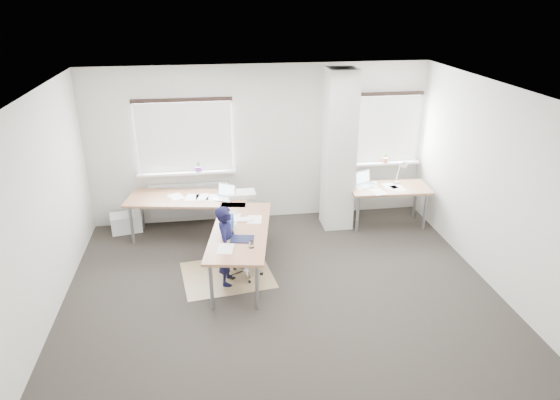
{
  "coord_description": "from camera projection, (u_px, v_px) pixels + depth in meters",
  "views": [
    {
      "loc": [
        -0.91,
        -5.99,
        3.94
      ],
      "look_at": [
        0.12,
        0.9,
        0.99
      ],
      "focal_mm": 32.0,
      "sensor_mm": 36.0,
      "label": 1
    }
  ],
  "objects": [
    {
      "name": "task_chair",
      "position": [
        243.0,
        260.0,
        7.35
      ],
      "size": [
        0.51,
        0.5,
        0.93
      ],
      "rotation": [
        0.0,
        0.0,
        -0.18
      ],
      "color": "navy",
      "rests_on": "ground"
    },
    {
      "name": "room_shell",
      "position": [
        289.0,
        162.0,
        6.87
      ],
      "size": [
        6.04,
        5.04,
        2.82
      ],
      "color": "beige",
      "rests_on": "ground"
    },
    {
      "name": "ground",
      "position": [
        281.0,
        289.0,
        7.11
      ],
      "size": [
        6.0,
        6.0,
        0.0
      ],
      "primitive_type": "plane",
      "color": "#292521",
      "rests_on": "ground"
    },
    {
      "name": "floor_mat",
      "position": [
        227.0,
        275.0,
        7.45
      ],
      "size": [
        1.43,
        1.26,
        0.01
      ],
      "primitive_type": "cube",
      "rotation": [
        0.0,
        0.0,
        0.13
      ],
      "color": "#9B8054",
      "rests_on": "ground"
    },
    {
      "name": "desk_main",
      "position": [
        215.0,
        214.0,
        7.8
      ],
      "size": [
        2.4,
        2.98,
        0.96
      ],
      "rotation": [
        0.0,
        0.0,
        -0.17
      ],
      "color": "brown",
      "rests_on": "ground"
    },
    {
      "name": "person",
      "position": [
        227.0,
        245.0,
        7.04
      ],
      "size": [
        0.38,
        0.49,
        1.2
      ],
      "primitive_type": "imported",
      "rotation": [
        0.0,
        0.0,
        1.34
      ],
      "color": "black",
      "rests_on": "ground"
    },
    {
      "name": "desk_side",
      "position": [
        388.0,
        189.0,
        8.79
      ],
      "size": [
        1.44,
        0.78,
        1.22
      ],
      "rotation": [
        0.0,
        0.0,
        -0.06
      ],
      "color": "brown",
      "rests_on": "ground"
    },
    {
      "name": "white_crate",
      "position": [
        126.0,
        222.0,
        8.77
      ],
      "size": [
        0.58,
        0.45,
        0.31
      ],
      "primitive_type": "cube",
      "rotation": [
        0.0,
        0.0,
        0.19
      ],
      "color": "white",
      "rests_on": "ground"
    }
  ]
}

